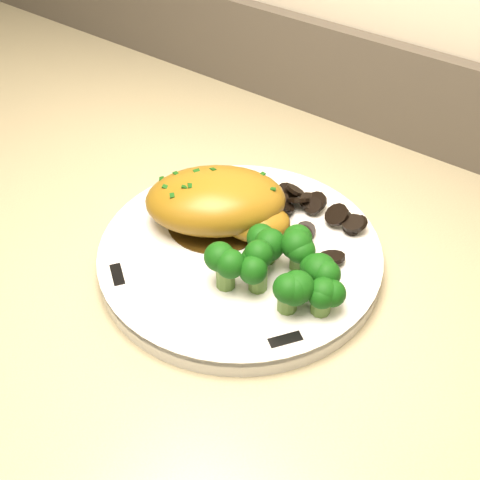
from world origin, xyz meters
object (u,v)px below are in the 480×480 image
Objects in this scene: counter at (112,392)px; broccoli_florets at (283,269)px; chicken_breast at (220,203)px; plate at (240,255)px.

counter reaches higher than broccoli_florets.
counter is 0.54m from broccoli_florets.
chicken_breast is at bearing 11.41° from counter.
broccoli_florets is (0.06, -0.02, 0.03)m from plate.
chicken_breast is (-0.04, 0.02, 0.04)m from plate.
plate is (0.24, 0.02, 0.42)m from counter.
counter is 7.00× the size of plate.
chicken_breast is 1.53× the size of broccoli_florets.
chicken_breast is 0.11m from broccoli_florets.
counter is at bearing -179.34° from broccoli_florets.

